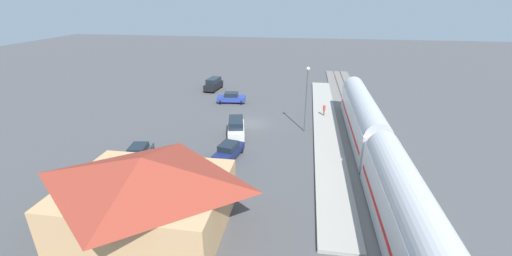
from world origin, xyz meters
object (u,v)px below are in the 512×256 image
passenger_train (379,152)px  sedan_charcoal (139,153)px  suv_white (236,128)px  sedan_blue (231,98)px  station_building (146,192)px  sedan_navy (229,151)px  pedestrian_on_platform (324,109)px  light_pole_near_platform (307,92)px  suv_black (214,84)px

passenger_train → sedan_charcoal: 23.91m
suv_white → sedan_blue: bearing=-74.6°
passenger_train → station_building: bearing=28.0°
sedan_charcoal → sedan_blue: 21.60m
sedan_blue → sedan_navy: size_ratio=0.98×
sedan_charcoal → sedan_blue: same height
sedan_blue → sedan_navy: 19.48m
suv_white → sedan_blue: size_ratio=1.11×
passenger_train → sedan_blue: size_ratio=8.69×
station_building → suv_white: (-2.87, -17.40, -1.83)m
passenger_train → pedestrian_on_platform: (4.15, -16.26, -1.58)m
sedan_navy → passenger_train: bearing=172.6°
sedan_blue → light_pole_near_platform: 16.29m
light_pole_near_platform → passenger_train: bearing=122.3°
pedestrian_on_platform → sedan_blue: (14.58, -4.70, -0.40)m
suv_white → suv_black: bearing=-66.9°
station_building → sedan_charcoal: 11.37m
station_building → sedan_charcoal: size_ratio=2.57×
station_building → suv_black: 38.09m
sedan_navy → light_pole_near_platform: (-7.88, -8.82, 4.30)m
light_pole_near_platform → sedan_blue: bearing=-40.6°
sedan_blue → passenger_train: bearing=131.8°
sedan_navy → light_pole_near_platform: bearing=-131.8°
suv_white → suv_black: same height
station_building → suv_white: bearing=-99.4°
sedan_charcoal → suv_black: size_ratio=0.93×
station_building → suv_white: size_ratio=2.33×
sedan_charcoal → suv_black: 28.09m
sedan_blue → light_pole_near_platform: bearing=139.4°
passenger_train → suv_black: passenger_train is taller
suv_white → sedan_charcoal: bearing=42.1°
sedan_blue → sedan_navy: same height
passenger_train → station_building: 20.38m
sedan_blue → sedan_navy: (-4.06, 19.05, 0.00)m
suv_white → station_building: bearing=80.6°
station_building → sedan_navy: bearing=-106.2°
pedestrian_on_platform → suv_black: (19.58, -11.79, -0.13)m
station_building → sedan_charcoal: (5.83, -9.53, -2.10)m
station_building → sedan_charcoal: station_building is taller
suv_black → light_pole_near_platform: size_ratio=0.61×
suv_black → passenger_train: bearing=130.2°
suv_white → sedan_blue: 13.61m
suv_white → sedan_charcoal: (8.70, 7.87, -0.27)m
suv_black → light_pole_near_platform: (-16.93, 17.32, 4.03)m
suv_white → sedan_charcoal: 11.74m
passenger_train → light_pole_near_platform: light_pole_near_platform is taller
passenger_train → suv_white: 17.12m
suv_black → light_pole_near_platform: 24.55m
sedan_charcoal → sedan_navy: same height
sedan_charcoal → light_pole_near_platform: 20.60m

